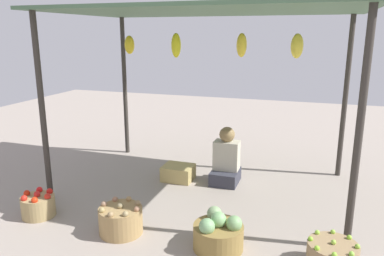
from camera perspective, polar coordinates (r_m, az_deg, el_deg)
The scene contains 8 objects.
ground_plane at distance 5.11m, azimuth 2.08°, elevation -8.83°, with size 14.00×14.00×0.00m, color gray.
market_stall_structure at distance 4.71m, azimuth 2.43°, elevation 15.68°, with size 3.71×2.31×2.29m.
vendor_person at distance 5.16m, azimuth 5.21°, elevation -5.09°, with size 0.36×0.44×0.78m.
basket_red_tomatoes at distance 4.62m, azimuth -22.35°, elevation -10.83°, with size 0.37×0.37×0.30m.
basket_potatoes at distance 4.03m, azimuth -10.78°, elevation -13.55°, with size 0.45×0.45×0.33m.
basket_cabbages at distance 3.71m, azimuth 4.02°, elevation -15.74°, with size 0.48×0.48×0.38m.
basket_limes at distance 3.65m, azimuth 20.54°, elevation -17.76°, with size 0.43×0.43×0.28m.
wooden_crate_near_vendor at distance 5.29m, azimuth -2.11°, elevation -6.80°, with size 0.41×0.35×0.21m, color tan.
Camera 1 is at (1.31, -4.52, 2.01)m, focal length 35.07 mm.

